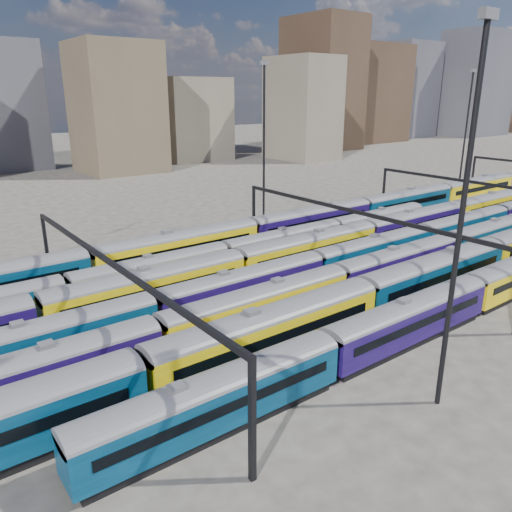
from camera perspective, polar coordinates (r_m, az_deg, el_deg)
ground at (r=55.50m, az=3.85°, el=-4.22°), size 500.00×500.00×0.00m
rake_1 at (r=48.27m, az=12.21°, el=-4.40°), size 135.10×3.29×5.56m
rake_2 at (r=46.19m, az=0.37°, el=-5.38°), size 143.72×3.00×5.05m
rake_3 at (r=57.01m, az=6.82°, el=-0.92°), size 119.88×2.92×4.92m
rake_4 at (r=51.19m, az=-12.05°, el=-3.21°), size 151.23×3.16×5.33m
rake_5 at (r=53.62m, az=-20.94°, el=-3.45°), size 113.74×2.78×4.66m
rake_6 at (r=63.30m, az=-8.82°, el=1.28°), size 159.16×3.32×5.61m
gantry_1 at (r=43.45m, az=-16.39°, el=-1.85°), size 0.35×40.35×8.03m
gantry_2 at (r=60.12m, az=11.25°, el=4.05°), size 0.35×40.35×8.03m
gantry_3 at (r=84.51m, az=25.14°, el=6.72°), size 0.35×40.35×8.03m
mast_2 at (r=34.00m, az=22.50°, el=4.65°), size 1.40×0.50×25.60m
mast_3 at (r=79.71m, az=0.91°, el=13.04°), size 1.40×0.50×25.60m
mast_5 at (r=115.10m, az=22.88°, el=13.26°), size 1.40×0.50×25.60m
skyline at (r=200.08m, az=7.15°, el=17.98°), size 399.22×60.48×50.03m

